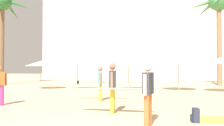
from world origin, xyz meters
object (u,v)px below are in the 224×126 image
(person_far_left, at_px, (101,82))
(palm_tree_left, at_px, (2,9))
(beach_towel, at_px, (223,120))
(cafe_umbrella_0, at_px, (129,63))
(person_mid_right, at_px, (148,91))
(cafe_umbrella_2, at_px, (78,62))
(person_near_right, at_px, (112,87))
(palm_tree_far_left, at_px, (219,7))
(cafe_umbrella_1, at_px, (179,62))
(backpack, at_px, (195,115))
(cafe_umbrella_3, at_px, (41,63))

(person_far_left, bearing_deg, palm_tree_left, 129.16)
(beach_towel, bearing_deg, palm_tree_left, 139.04)
(cafe_umbrella_0, xyz_separation_m, person_mid_right, (1.21, -10.82, -1.00))
(cafe_umbrella_2, xyz_separation_m, person_near_right, (3.71, -8.76, -1.13))
(palm_tree_far_left, height_order, cafe_umbrella_1, palm_tree_far_left)
(palm_tree_far_left, height_order, backpack, palm_tree_far_left)
(cafe_umbrella_1, xyz_separation_m, backpack, (-0.93, -10.16, -1.87))
(palm_tree_far_left, xyz_separation_m, person_near_right, (-8.03, -14.80, -6.32))
(palm_tree_left, bearing_deg, person_near_right, -46.85)
(beach_towel, relative_size, person_near_right, 0.60)
(backpack, xyz_separation_m, person_mid_right, (-1.42, -0.66, 0.77))
(cafe_umbrella_1, bearing_deg, cafe_umbrella_2, -176.75)
(cafe_umbrella_1, xyz_separation_m, person_far_left, (-4.59, -5.85, -1.15))
(palm_tree_far_left, height_order, person_mid_right, palm_tree_far_left)
(cafe_umbrella_3, height_order, person_far_left, cafe_umbrella_3)
(backpack, distance_m, person_far_left, 5.70)
(cafe_umbrella_1, bearing_deg, palm_tree_far_left, 51.61)
(palm_tree_left, xyz_separation_m, cafe_umbrella_2, (9.06, -4.85, -5.37))
(cafe_umbrella_1, bearing_deg, palm_tree_left, 164.79)
(backpack, xyz_separation_m, person_near_right, (-2.64, 0.98, 0.75))
(palm_tree_far_left, distance_m, backpack, 18.11)
(cafe_umbrella_2, height_order, beach_towel, cafe_umbrella_2)
(beach_towel, bearing_deg, cafe_umbrella_3, 136.96)
(palm_tree_far_left, height_order, palm_tree_left, palm_tree_left)
(person_far_left, bearing_deg, person_mid_right, -75.30)
(backpack, bearing_deg, person_far_left, -48.10)
(cafe_umbrella_3, relative_size, beach_towel, 1.29)
(person_far_left, xyz_separation_m, person_mid_right, (2.24, -4.96, 0.05))
(cafe_umbrella_3, distance_m, backpack, 13.72)
(palm_tree_left, bearing_deg, cafe_umbrella_0, -19.12)
(palm_tree_far_left, bearing_deg, cafe_umbrella_2, -152.77)
(cafe_umbrella_3, height_order, person_mid_right, cafe_umbrella_3)
(cafe_umbrella_0, distance_m, beach_towel, 10.54)
(palm_tree_left, height_order, person_far_left, palm_tree_left)
(cafe_umbrella_1, height_order, person_mid_right, cafe_umbrella_1)
(palm_tree_left, distance_m, person_far_left, 16.93)
(cafe_umbrella_2, relative_size, beach_towel, 1.31)
(cafe_umbrella_1, bearing_deg, person_mid_right, -102.24)
(beach_towel, xyz_separation_m, person_near_right, (-3.56, 0.55, 0.94))
(cafe_umbrella_1, relative_size, person_mid_right, 1.53)
(cafe_umbrella_2, relative_size, person_far_left, 0.82)
(cafe_umbrella_0, xyz_separation_m, cafe_umbrella_2, (-3.72, -0.42, 0.12))
(cafe_umbrella_0, distance_m, backpack, 10.65)
(cafe_umbrella_3, bearing_deg, palm_tree_left, 142.80)
(palm_tree_left, xyz_separation_m, cafe_umbrella_3, (6.12, -4.65, -5.49))
(person_near_right, bearing_deg, cafe_umbrella_2, -69.26)
(backpack, height_order, person_mid_right, person_mid_right)
(cafe_umbrella_1, bearing_deg, cafe_umbrella_0, 179.84)
(palm_tree_far_left, xyz_separation_m, cafe_umbrella_0, (-8.01, -5.61, -5.31))
(person_near_right, relative_size, person_mid_right, 1.73)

